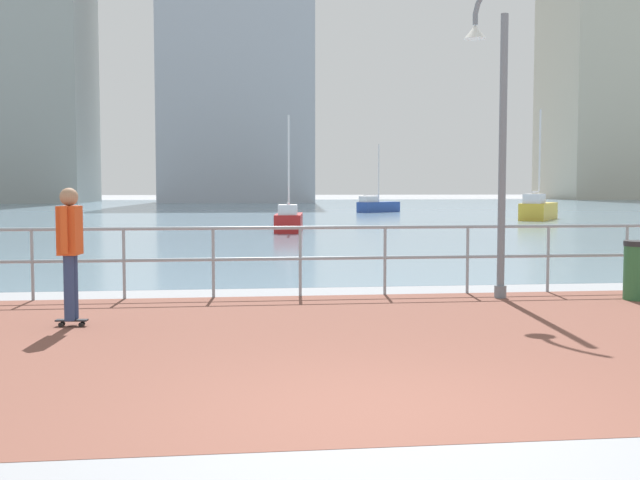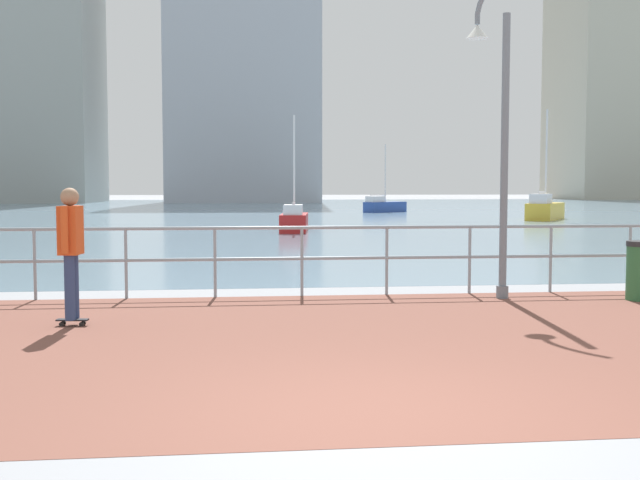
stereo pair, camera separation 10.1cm
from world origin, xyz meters
name	(u,v)px [view 2 (the right image)]	position (x,y,z in m)	size (l,w,h in m)	color
ground	(254,216)	(0.00, 40.00, 0.00)	(220.00, 220.00, 0.00)	gray
brick_paving	(329,340)	(0.00, 3.04, 0.00)	(28.00, 7.42, 0.01)	brown
harbor_water	(250,210)	(0.00, 51.75, 0.00)	(180.00, 88.00, 0.00)	#6B899E
waterfront_railing	(302,248)	(0.00, 6.75, 0.79)	(25.25, 0.06, 1.14)	#8C99A3
lamppost	(496,122)	(3.05, 6.28, 2.80)	(0.61, 0.70, 5.07)	slate
skateboarder	(71,243)	(-3.15, 4.34, 1.06)	(0.41, 0.56, 1.77)	black
sailboat_blue	(384,206)	(8.98, 46.45, 0.44)	(3.25, 2.77, 4.61)	#284799
sailboat_navy	(294,221)	(1.22, 24.65, 0.43)	(1.38, 3.33, 4.54)	#B21E1E
sailboat_gray	(545,209)	(15.17, 33.81, 0.55)	(3.33, 4.16, 5.81)	gold
tower_slate	(242,48)	(-0.18, 81.20, 16.86)	(16.33, 11.81, 35.38)	#A3A8B2
tower_beige	(625,71)	(51.27, 95.49, 17.23)	(17.39, 14.57, 36.12)	#B2AD99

